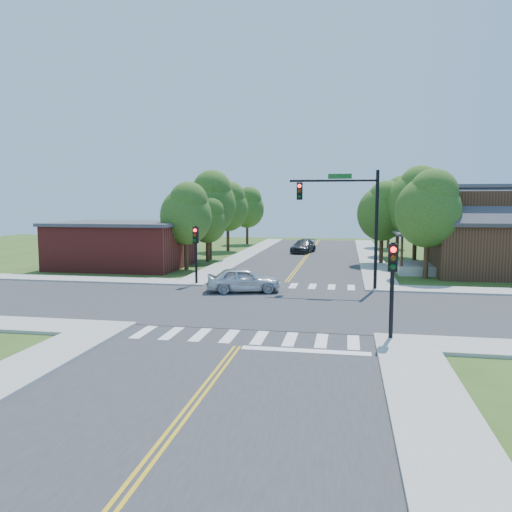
% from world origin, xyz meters
% --- Properties ---
extents(ground, '(100.00, 100.00, 0.00)m').
position_xyz_m(ground, '(0.00, 0.00, 0.00)').
color(ground, '#314916').
rests_on(ground, ground).
extents(road_ns, '(10.00, 90.00, 0.04)m').
position_xyz_m(road_ns, '(0.00, 0.00, 0.02)').
color(road_ns, '#2D2D30').
rests_on(road_ns, ground).
extents(road_ew, '(90.00, 10.00, 0.04)m').
position_xyz_m(road_ew, '(0.00, 0.00, 0.03)').
color(road_ew, '#2D2D30').
rests_on(road_ew, ground).
extents(intersection_patch, '(10.20, 10.20, 0.06)m').
position_xyz_m(intersection_patch, '(0.00, 0.00, 0.00)').
color(intersection_patch, '#2D2D30').
rests_on(intersection_patch, ground).
extents(sidewalk_ne, '(40.00, 40.00, 0.14)m').
position_xyz_m(sidewalk_ne, '(15.82, 15.82, 0.07)').
color(sidewalk_ne, '#9E9B93').
rests_on(sidewalk_ne, ground).
extents(sidewalk_nw, '(40.00, 40.00, 0.14)m').
position_xyz_m(sidewalk_nw, '(-15.82, 15.82, 0.07)').
color(sidewalk_nw, '#9E9B93').
rests_on(sidewalk_nw, ground).
extents(crosswalk_north, '(8.85, 2.00, 0.01)m').
position_xyz_m(crosswalk_north, '(0.00, 6.20, 0.05)').
color(crosswalk_north, white).
rests_on(crosswalk_north, ground).
extents(crosswalk_south, '(8.85, 2.00, 0.01)m').
position_xyz_m(crosswalk_south, '(0.00, -6.20, 0.05)').
color(crosswalk_south, white).
rests_on(crosswalk_south, ground).
extents(centerline, '(0.30, 90.00, 0.01)m').
position_xyz_m(centerline, '(0.00, 0.00, 0.05)').
color(centerline, gold).
rests_on(centerline, ground).
extents(stop_bar, '(4.60, 0.45, 0.09)m').
position_xyz_m(stop_bar, '(2.50, -7.60, 0.00)').
color(stop_bar, white).
rests_on(stop_bar, ground).
extents(signal_mast_ne, '(5.30, 0.42, 7.20)m').
position_xyz_m(signal_mast_ne, '(3.91, 5.59, 4.85)').
color(signal_mast_ne, black).
rests_on(signal_mast_ne, ground).
extents(signal_pole_se, '(0.34, 0.42, 3.80)m').
position_xyz_m(signal_pole_se, '(5.60, -5.62, 2.66)').
color(signal_pole_se, black).
rests_on(signal_pole_se, ground).
extents(signal_pole_nw, '(0.34, 0.42, 3.80)m').
position_xyz_m(signal_pole_nw, '(-5.60, 5.58, 2.66)').
color(signal_pole_nw, black).
rests_on(signal_pole_nw, ground).
extents(house_ne, '(13.05, 8.80, 7.11)m').
position_xyz_m(house_ne, '(15.11, 14.23, 3.33)').
color(house_ne, '#361F13').
rests_on(house_ne, ground).
extents(building_nw, '(10.40, 8.40, 3.73)m').
position_xyz_m(building_nw, '(-14.20, 13.20, 1.88)').
color(building_nw, maroon).
rests_on(building_nw, ground).
extents(tree_e_a, '(4.48, 4.25, 7.61)m').
position_xyz_m(tree_e_a, '(9.44, 11.21, 4.98)').
color(tree_e_a, '#382314').
rests_on(tree_e_a, ground).
extents(tree_e_b, '(4.88, 4.64, 8.29)m').
position_xyz_m(tree_e_b, '(9.47, 17.64, 5.43)').
color(tree_e_b, '#382314').
rests_on(tree_e_b, ground).
extents(tree_e_c, '(4.64, 4.41, 7.89)m').
position_xyz_m(tree_e_c, '(8.84, 25.55, 5.17)').
color(tree_e_c, '#382314').
rests_on(tree_e_c, ground).
extents(tree_e_d, '(4.61, 4.38, 7.84)m').
position_xyz_m(tree_e_d, '(8.73, 35.02, 5.13)').
color(tree_e_d, '#382314').
rests_on(tree_e_d, ground).
extents(tree_w_a, '(4.07, 3.87, 6.92)m').
position_xyz_m(tree_w_a, '(-8.54, 12.70, 4.53)').
color(tree_w_a, '#382314').
rests_on(tree_w_a, ground).
extents(tree_w_b, '(4.86, 4.62, 8.27)m').
position_xyz_m(tree_w_b, '(-8.58, 19.80, 5.42)').
color(tree_w_b, '#382314').
rests_on(tree_w_b, ground).
extents(tree_w_c, '(4.45, 4.23, 7.57)m').
position_xyz_m(tree_w_c, '(-8.89, 28.21, 4.96)').
color(tree_w_c, '#382314').
rests_on(tree_w_c, ground).
extents(tree_w_d, '(4.30, 4.08, 7.31)m').
position_xyz_m(tree_w_d, '(-8.57, 37.34, 4.79)').
color(tree_w_d, '#382314').
rests_on(tree_w_d, ground).
extents(tree_house, '(4.21, 4.00, 7.15)m').
position_xyz_m(tree_house, '(6.87, 18.77, 4.68)').
color(tree_house, '#382314').
rests_on(tree_house, ground).
extents(tree_bldg, '(3.45, 3.28, 5.87)m').
position_xyz_m(tree_bldg, '(-8.33, 18.12, 3.84)').
color(tree_bldg, '#382314').
rests_on(tree_bldg, ground).
extents(car_silver, '(3.75, 5.12, 1.47)m').
position_xyz_m(car_silver, '(-2.07, 3.50, 0.73)').
color(car_silver, silver).
rests_on(car_silver, ground).
extents(car_dgrey, '(3.46, 5.30, 1.35)m').
position_xyz_m(car_dgrey, '(-0.61, 27.32, 0.68)').
color(car_dgrey, '#2C2D31').
rests_on(car_dgrey, ground).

